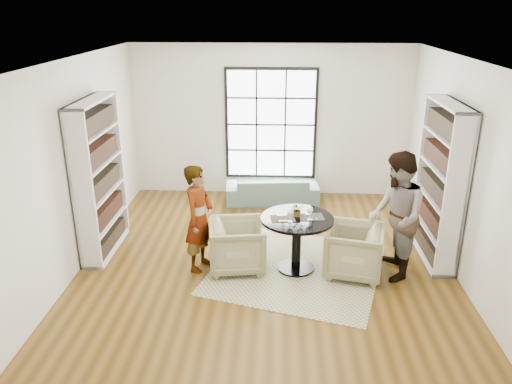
# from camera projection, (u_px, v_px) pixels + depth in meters

# --- Properties ---
(ground) EXTENTS (6.00, 6.00, 0.00)m
(ground) POSITION_uv_depth(u_px,v_px,m) (266.00, 261.00, 7.62)
(ground) COLOR brown
(room_shell) EXTENTS (6.00, 6.01, 6.00)m
(room_shell) POSITION_uv_depth(u_px,v_px,m) (268.00, 172.00, 7.68)
(room_shell) COLOR silver
(room_shell) RESTS_ON ground
(rug) EXTENTS (2.92, 2.92, 0.01)m
(rug) POSITION_uv_depth(u_px,v_px,m) (297.00, 268.00, 7.41)
(rug) COLOR #B5B388
(rug) RESTS_ON ground
(pedestal_table) EXTENTS (1.05, 1.05, 0.83)m
(pedestal_table) POSITION_uv_depth(u_px,v_px,m) (297.00, 232.00, 7.19)
(pedestal_table) COLOR black
(pedestal_table) RESTS_ON ground
(sofa) EXTENTS (1.85, 0.85, 0.53)m
(sofa) POSITION_uv_depth(u_px,v_px,m) (272.00, 189.00, 9.81)
(sofa) COLOR slate
(sofa) RESTS_ON ground
(armchair_left) EXTENTS (0.92, 0.90, 0.74)m
(armchair_left) POSITION_uv_depth(u_px,v_px,m) (237.00, 246.00, 7.31)
(armchair_left) COLOR #BEB887
(armchair_left) RESTS_ON ground
(armchair_right) EXTENTS (0.97, 0.95, 0.74)m
(armchair_right) POSITION_uv_depth(u_px,v_px,m) (354.00, 251.00, 7.15)
(armchair_right) COLOR tan
(armchair_right) RESTS_ON ground
(person_left) EXTENTS (0.54, 0.67, 1.59)m
(person_left) POSITION_uv_depth(u_px,v_px,m) (199.00, 218.00, 7.18)
(person_left) COLOR gray
(person_left) RESTS_ON ground
(person_right) EXTENTS (0.71, 0.90, 1.84)m
(person_right) POSITION_uv_depth(u_px,v_px,m) (396.00, 216.00, 6.93)
(person_right) COLOR gray
(person_right) RESTS_ON ground
(placemat_left) EXTENTS (0.37, 0.30, 0.01)m
(placemat_left) POSITION_uv_depth(u_px,v_px,m) (283.00, 218.00, 7.07)
(placemat_left) COLOR #2A2724
(placemat_left) RESTS_ON pedestal_table
(placemat_right) EXTENTS (0.37, 0.30, 0.01)m
(placemat_right) POSITION_uv_depth(u_px,v_px,m) (312.00, 217.00, 7.11)
(placemat_right) COLOR #2A2724
(placemat_right) RESTS_ON pedestal_table
(cutlery_left) EXTENTS (0.17, 0.24, 0.01)m
(cutlery_left) POSITION_uv_depth(u_px,v_px,m) (283.00, 218.00, 7.06)
(cutlery_left) COLOR silver
(cutlery_left) RESTS_ON placemat_left
(cutlery_right) EXTENTS (0.17, 0.24, 0.01)m
(cutlery_right) POSITION_uv_depth(u_px,v_px,m) (312.00, 217.00, 7.11)
(cutlery_right) COLOR silver
(cutlery_right) RESTS_ON placemat_right
(wine_glass_left) EXTENTS (0.09, 0.09, 0.20)m
(wine_glass_left) POSITION_uv_depth(u_px,v_px,m) (290.00, 212.00, 6.91)
(wine_glass_left) COLOR silver
(wine_glass_left) RESTS_ON pedestal_table
(wine_glass_right) EXTENTS (0.09, 0.09, 0.20)m
(wine_glass_right) POSITION_uv_depth(u_px,v_px,m) (310.00, 210.00, 6.98)
(wine_glass_right) COLOR silver
(wine_glass_right) RESTS_ON pedestal_table
(flower_centerpiece) EXTENTS (0.22, 0.20, 0.20)m
(flower_centerpiece) POSITION_uv_depth(u_px,v_px,m) (297.00, 209.00, 7.12)
(flower_centerpiece) COLOR gray
(flower_centerpiece) RESTS_ON pedestal_table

